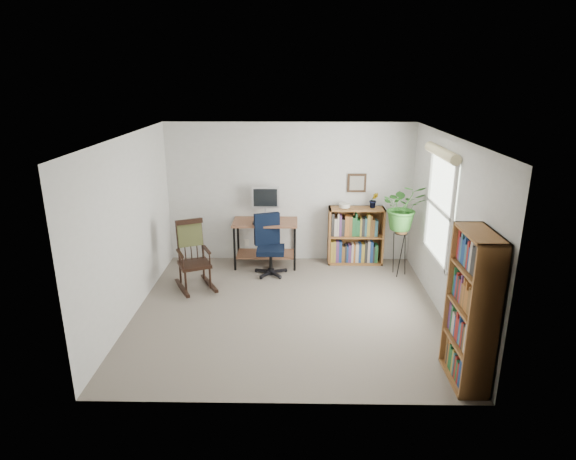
{
  "coord_description": "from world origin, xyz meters",
  "views": [
    {
      "loc": [
        0.11,
        -6.04,
        3.13
      ],
      "look_at": [
        0.0,
        0.4,
        1.05
      ],
      "focal_mm": 30.0,
      "sensor_mm": 36.0,
      "label": 1
    }
  ],
  "objects_px": {
    "desk": "(266,243)",
    "office_chair": "(271,245)",
    "low_bookshelf": "(356,236)",
    "tall_bookshelf": "(471,309)",
    "rocking_chair": "(194,255)"
  },
  "relations": [
    {
      "from": "low_bookshelf",
      "to": "tall_bookshelf",
      "type": "height_order",
      "value": "tall_bookshelf"
    },
    {
      "from": "desk",
      "to": "rocking_chair",
      "type": "relative_size",
      "value": 1.01
    },
    {
      "from": "office_chair",
      "to": "rocking_chair",
      "type": "relative_size",
      "value": 0.94
    },
    {
      "from": "rocking_chair",
      "to": "office_chair",
      "type": "bearing_deg",
      "value": 1.5
    },
    {
      "from": "office_chair",
      "to": "low_bookshelf",
      "type": "relative_size",
      "value": 1.01
    },
    {
      "from": "office_chair",
      "to": "tall_bookshelf",
      "type": "distance_m",
      "value": 3.62
    },
    {
      "from": "office_chair",
      "to": "low_bookshelf",
      "type": "xyz_separation_m",
      "value": [
        1.44,
        0.54,
        -0.01
      ]
    },
    {
      "from": "low_bookshelf",
      "to": "tall_bookshelf",
      "type": "relative_size",
      "value": 0.59
    },
    {
      "from": "office_chair",
      "to": "low_bookshelf",
      "type": "height_order",
      "value": "office_chair"
    },
    {
      "from": "desk",
      "to": "office_chair",
      "type": "xyz_separation_m",
      "value": [
        0.11,
        -0.42,
        0.11
      ]
    },
    {
      "from": "desk",
      "to": "low_bookshelf",
      "type": "distance_m",
      "value": 1.56
    },
    {
      "from": "desk",
      "to": "rocking_chair",
      "type": "xyz_separation_m",
      "value": [
        -1.02,
        -0.98,
        0.14
      ]
    },
    {
      "from": "rocking_chair",
      "to": "tall_bookshelf",
      "type": "bearing_deg",
      "value": -58.99
    },
    {
      "from": "desk",
      "to": "tall_bookshelf",
      "type": "distance_m",
      "value": 4.03
    },
    {
      "from": "office_chair",
      "to": "low_bookshelf",
      "type": "bearing_deg",
      "value": 1.07
    }
  ]
}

